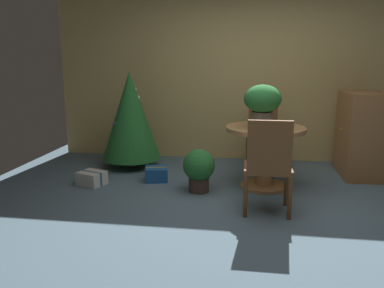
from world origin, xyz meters
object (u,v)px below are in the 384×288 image
wooden_chair_far (263,129)px  holiday_tree (131,116)px  flower_vase (263,102)px  round_dining_table (265,146)px  gift_box_cream (92,178)px  wooden_chair_near (268,162)px  potted_plant (199,168)px  gift_box_blue (156,174)px  wooden_cabinet (360,134)px

wooden_chair_far → holiday_tree: size_ratio=0.74×
flower_vase → holiday_tree: size_ratio=0.37×
round_dining_table → gift_box_cream: (-2.10, -0.20, -0.43)m
round_dining_table → wooden_chair_near: (0.00, -0.84, 0.03)m
flower_vase → potted_plant: (-0.71, -0.20, -0.76)m
round_dining_table → gift_box_blue: (-1.35, 0.09, -0.42)m
gift_box_blue → gift_box_cream: bearing=-159.0°
round_dining_table → wooden_chair_near: bearing=-90.0°
wooden_chair_far → wooden_chair_near: size_ratio=1.04×
round_dining_table → wooden_chair_far: bearing=90.0°
wooden_chair_near → round_dining_table: bearing=90.0°
flower_vase → wooden_chair_far: flower_vase is taller
wooden_chair_near → holiday_tree: 2.41m
flower_vase → gift_box_cream: size_ratio=1.33×
gift_box_blue → wooden_cabinet: 2.72m
wooden_chair_far → wooden_chair_near: bearing=-90.0°
wooden_chair_near → wooden_chair_far: bearing=90.0°
potted_plant → gift_box_cream: bearing=177.7°
flower_vase → wooden_cabinet: size_ratio=0.45×
wooden_chair_far → gift_box_cream: wooden_chair_far is taller
holiday_tree → gift_box_cream: (-0.24, -0.89, -0.66)m
gift_box_cream → potted_plant: 1.36m
holiday_tree → wooden_chair_near: bearing=-39.5°
flower_vase → holiday_tree: bearing=157.5°
gift_box_cream → potted_plant: bearing=-2.3°
wooden_chair_far → wooden_chair_near: 1.68m
round_dining_table → wooden_chair_far: 0.85m
wooden_cabinet → potted_plant: size_ratio=2.19×
holiday_tree → wooden_cabinet: (3.11, 0.03, -0.19)m
gift_box_blue → wooden_chair_far: bearing=29.4°
flower_vase → gift_box_cream: flower_vase is taller
gift_box_cream → round_dining_table: bearing=5.4°
wooden_chair_near → holiday_tree: (-1.85, 1.53, 0.20)m
gift_box_cream → wooden_cabinet: size_ratio=0.34×
wooden_cabinet → flower_vase: bearing=-149.4°
round_dining_table → gift_box_blue: round_dining_table is taller
gift_box_cream → wooden_cabinet: bearing=15.3°
wooden_chair_far → holiday_tree: 1.87m
wooden_chair_near → potted_plant: size_ratio=1.91×
flower_vase → holiday_tree: 1.97m
wooden_chair_far → wooden_chair_near: wooden_chair_far is taller
flower_vase → wooden_chair_far: bearing=86.8°
round_dining_table → flower_vase: (-0.05, -0.05, 0.53)m
wooden_chair_far → flower_vase: bearing=-93.2°
round_dining_table → potted_plant: bearing=-161.4°
gift_box_blue → holiday_tree: bearing=130.0°
flower_vase → gift_box_blue: bearing=173.7°
wooden_chair_near → wooden_cabinet: size_ratio=0.87×
flower_vase → gift_box_blue: size_ratio=1.48×
wooden_chair_near → gift_box_blue: (-1.35, 0.93, -0.45)m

